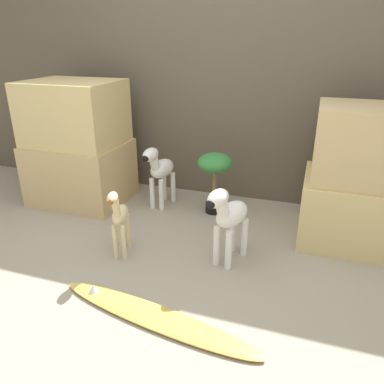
{
  "coord_description": "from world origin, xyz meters",
  "views": [
    {
      "loc": [
        0.85,
        -1.76,
        1.52
      ],
      "look_at": [
        -0.04,
        0.91,
        0.33
      ],
      "focal_mm": 35.0,
      "sensor_mm": 36.0,
      "label": 1
    }
  ],
  "objects_px": {
    "zebra_right": "(229,215)",
    "zebra_left": "(160,169)",
    "potted_palm_front": "(215,169)",
    "giraffe_figurine": "(119,216)",
    "surfboard": "(154,316)"
  },
  "relations": [
    {
      "from": "giraffe_figurine",
      "to": "surfboard",
      "type": "relative_size",
      "value": 0.42
    },
    {
      "from": "zebra_left",
      "to": "giraffe_figurine",
      "type": "relative_size",
      "value": 1.09
    },
    {
      "from": "zebra_right",
      "to": "surfboard",
      "type": "height_order",
      "value": "zebra_right"
    },
    {
      "from": "giraffe_figurine",
      "to": "surfboard",
      "type": "xyz_separation_m",
      "value": [
        0.5,
        -0.55,
        -0.31
      ]
    },
    {
      "from": "zebra_left",
      "to": "potted_palm_front",
      "type": "bearing_deg",
      "value": 4.26
    },
    {
      "from": "zebra_right",
      "to": "potted_palm_front",
      "type": "bearing_deg",
      "value": 111.9
    },
    {
      "from": "zebra_right",
      "to": "potted_palm_front",
      "type": "relative_size",
      "value": 1.09
    },
    {
      "from": "zebra_right",
      "to": "zebra_left",
      "type": "relative_size",
      "value": 1.0
    },
    {
      "from": "zebra_right",
      "to": "surfboard",
      "type": "bearing_deg",
      "value": -110.17
    },
    {
      "from": "zebra_left",
      "to": "surfboard",
      "type": "distance_m",
      "value": 1.59
    },
    {
      "from": "zebra_right",
      "to": "zebra_left",
      "type": "height_order",
      "value": "same"
    },
    {
      "from": "zebra_right",
      "to": "zebra_left",
      "type": "bearing_deg",
      "value": 138.44
    },
    {
      "from": "zebra_right",
      "to": "giraffe_figurine",
      "type": "xyz_separation_m",
      "value": [
        -0.76,
        -0.15,
        -0.05
      ]
    },
    {
      "from": "zebra_right",
      "to": "zebra_left",
      "type": "distance_m",
      "value": 1.1
    },
    {
      "from": "zebra_left",
      "to": "giraffe_figurine",
      "type": "distance_m",
      "value": 0.89
    }
  ]
}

